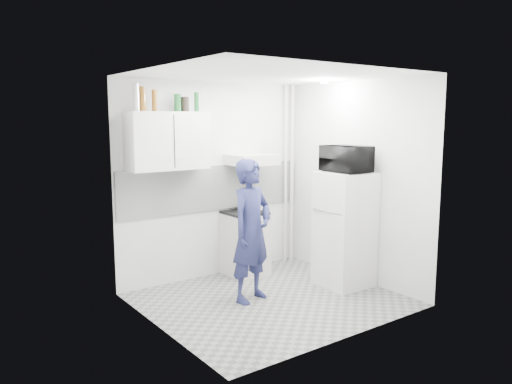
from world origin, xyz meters
TOP-DOWN VIEW (x-y plane):
  - floor at (0.00, 0.00)m, footprint 2.80×2.80m
  - ceiling at (0.00, 0.00)m, footprint 2.80×2.80m
  - wall_back at (0.00, 1.25)m, footprint 2.80×0.00m
  - wall_left at (-1.40, 0.00)m, footprint 0.00×2.60m
  - wall_right at (1.40, 0.00)m, footprint 0.00×2.60m
  - person at (-0.17, 0.15)m, footprint 0.69×0.55m
  - stove at (0.33, 1.00)m, footprint 0.52×0.52m
  - fridge at (1.10, -0.11)m, footprint 0.62×0.62m
  - stove_top at (0.33, 1.00)m, footprint 0.50×0.50m
  - saucepan at (0.36, 1.07)m, footprint 0.18×0.18m
  - microwave at (1.10, -0.11)m, footprint 0.62×0.44m
  - bottle_a at (-1.13, 1.07)m, footprint 0.07×0.07m
  - bottle_b at (-1.05, 1.07)m, footprint 0.07×0.07m
  - bottle_c at (-0.91, 1.07)m, footprint 0.06×0.06m
  - canister_a at (-0.61, 1.07)m, footprint 0.08×0.08m
  - canister_b at (-0.51, 1.07)m, footprint 0.09×0.09m
  - bottle_e at (-0.34, 1.07)m, footprint 0.06×0.06m
  - upper_cabinet at (-0.75, 1.07)m, footprint 1.00×0.35m
  - range_hood at (0.45, 1.00)m, footprint 0.60×0.50m
  - backsplash at (0.00, 1.24)m, footprint 2.74×0.03m
  - pipe_a at (1.30, 1.17)m, footprint 0.05×0.05m
  - pipe_b at (1.18, 1.17)m, footprint 0.04×0.04m
  - ceiling_spot_fixture at (1.00, 0.20)m, footprint 0.10×0.10m

SIDE VIEW (x-z plane):
  - floor at x=0.00m, z-range 0.00..0.00m
  - stove at x=0.33m, z-range 0.00..0.84m
  - fridge at x=1.10m, z-range 0.00..1.46m
  - person at x=-0.17m, z-range 0.00..1.66m
  - stove_top at x=0.33m, z-range 0.84..0.87m
  - saucepan at x=0.36m, z-range 0.87..0.97m
  - backsplash at x=0.00m, z-range 0.90..1.50m
  - wall_left at x=-1.40m, z-range 0.00..2.60m
  - wall_right at x=1.40m, z-range 0.00..2.60m
  - pipe_a at x=1.30m, z-range 0.00..2.60m
  - pipe_b at x=1.18m, z-range 0.00..2.60m
  - wall_back at x=0.00m, z-range -0.10..2.70m
  - range_hood at x=0.45m, z-range 1.50..1.64m
  - microwave at x=1.10m, z-range 1.46..1.78m
  - upper_cabinet at x=-0.75m, z-range 1.50..2.20m
  - canister_b at x=-0.51m, z-range 2.20..2.38m
  - canister_a at x=-0.61m, z-range 2.20..2.41m
  - bottle_e at x=-0.34m, z-range 2.20..2.44m
  - bottle_c at x=-0.91m, z-range 2.20..2.45m
  - bottle_b at x=-1.05m, z-range 2.20..2.48m
  - bottle_a at x=-1.13m, z-range 2.20..2.52m
  - ceiling_spot_fixture at x=1.00m, z-range 2.56..2.58m
  - ceiling at x=0.00m, z-range 2.60..2.60m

